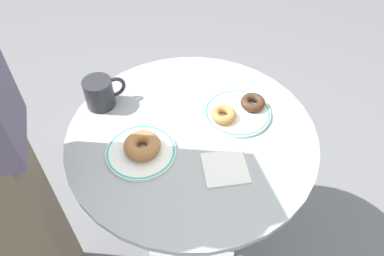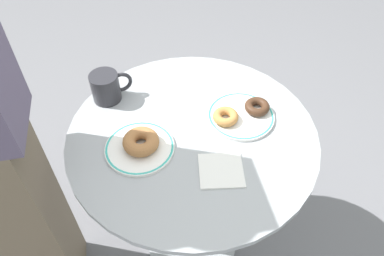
% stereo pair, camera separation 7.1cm
% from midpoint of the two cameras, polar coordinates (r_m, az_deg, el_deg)
% --- Properties ---
extents(ground_plane, '(7.00, 7.00, 0.02)m').
position_cam_midpoint_polar(ground_plane, '(1.74, 1.25, -17.70)').
color(ground_plane, slate).
extents(cafe_table, '(0.75, 0.75, 0.75)m').
position_cam_midpoint_polar(cafe_table, '(1.28, 1.63, -7.54)').
color(cafe_table, '#999EA3').
rests_on(cafe_table, ground).
extents(plate_left, '(0.20, 0.20, 0.01)m').
position_cam_midpoint_polar(plate_left, '(1.07, -6.23, -2.92)').
color(plate_left, white).
rests_on(plate_left, cafe_table).
extents(plate_right, '(0.20, 0.20, 0.01)m').
position_cam_midpoint_polar(plate_right, '(1.15, 9.36, 1.65)').
color(plate_right, white).
rests_on(plate_right, cafe_table).
extents(donut_cinnamon, '(0.13, 0.13, 0.04)m').
position_cam_midpoint_polar(donut_cinnamon, '(1.05, -5.99, -2.04)').
color(donut_cinnamon, '#A36B3D').
rests_on(donut_cinnamon, plate_left).
extents(donut_chocolate, '(0.11, 0.11, 0.03)m').
position_cam_midpoint_polar(donut_chocolate, '(1.17, 11.72, 3.11)').
color(donut_chocolate, '#422819').
rests_on(donut_chocolate, plate_right).
extents(donut_old_fashioned, '(0.09, 0.09, 0.03)m').
position_cam_midpoint_polar(donut_old_fashioned, '(1.12, 6.91, 1.78)').
color(donut_old_fashioned, '#BC7F42').
rests_on(donut_old_fashioned, plate_right).
extents(paper_napkin, '(0.15, 0.15, 0.01)m').
position_cam_midpoint_polar(paper_napkin, '(1.02, 6.49, -6.57)').
color(paper_napkin, white).
rests_on(paper_napkin, cafe_table).
extents(coffee_mug, '(0.13, 0.09, 0.09)m').
position_cam_midpoint_polar(coffee_mug, '(1.20, -11.32, 6.15)').
color(coffee_mug, '#28282D').
rests_on(coffee_mug, cafe_table).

